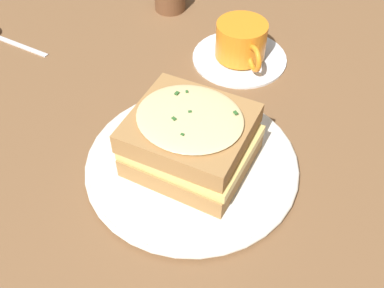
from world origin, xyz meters
name	(u,v)px	position (x,y,z in m)	size (l,w,h in m)	color
ground_plane	(174,153)	(0.00, 0.00, 0.00)	(2.40, 2.40, 0.00)	brown
dinner_plate	(192,163)	(0.03, -0.01, 0.01)	(0.25, 0.25, 0.01)	silver
sandwich	(191,139)	(0.03, -0.01, 0.05)	(0.15, 0.14, 0.07)	#A37542
teacup_with_saucer	(241,46)	(0.03, 0.21, 0.02)	(0.14, 0.14, 0.06)	white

